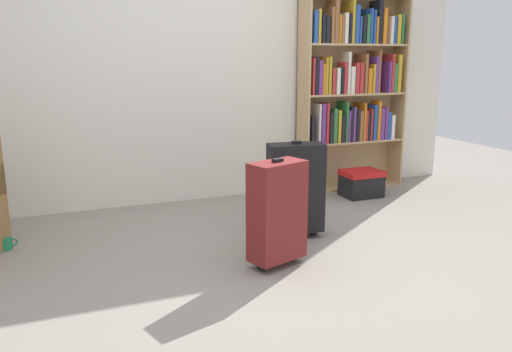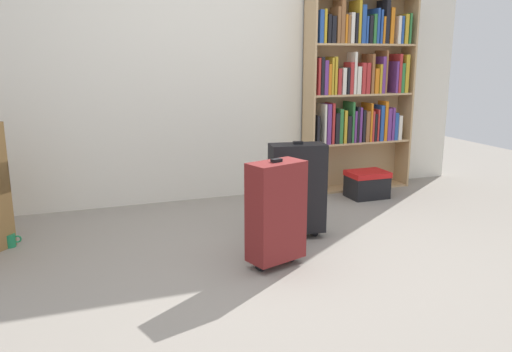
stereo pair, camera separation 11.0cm
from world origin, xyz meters
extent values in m
plane|color=gray|center=(0.00, 0.00, 0.00)|extent=(9.62, 9.62, 0.00)
cube|color=silver|center=(0.00, 1.91, 1.30)|extent=(5.50, 0.10, 2.60)
cube|color=tan|center=(0.98, 1.71, 0.96)|extent=(0.02, 0.26, 1.91)
cube|color=tan|center=(2.08, 1.71, 0.96)|extent=(0.02, 0.26, 1.91)
cube|color=tan|center=(1.53, 1.83, 0.96)|extent=(1.12, 0.02, 1.91)
cube|color=tan|center=(1.53, 1.71, 0.01)|extent=(1.08, 0.24, 0.02)
cube|color=tan|center=(1.53, 1.71, 0.49)|extent=(1.08, 0.24, 0.02)
cube|color=tan|center=(1.53, 1.71, 0.97)|extent=(1.08, 0.24, 0.02)
cube|color=tan|center=(1.53, 1.71, 1.44)|extent=(1.08, 0.24, 0.02)
cube|color=black|center=(1.03, 1.68, 0.64)|extent=(0.03, 0.18, 0.28)
cube|color=silver|center=(1.10, 1.69, 0.69)|extent=(0.02, 0.20, 0.39)
cube|color=#66337F|center=(1.15, 1.68, 0.69)|extent=(0.04, 0.18, 0.39)
cube|color=#B22D2D|center=(1.19, 1.68, 0.70)|extent=(0.03, 0.18, 0.40)
cube|color=black|center=(1.24, 1.68, 0.65)|extent=(0.04, 0.18, 0.30)
cube|color=#2D7238|center=(1.28, 1.69, 0.67)|extent=(0.04, 0.21, 0.34)
cube|color=gold|center=(1.33, 1.67, 0.66)|extent=(0.03, 0.17, 0.32)
cube|color=black|center=(1.37, 1.67, 0.63)|extent=(0.04, 0.16, 0.27)
cube|color=#2D7238|center=(1.41, 1.69, 0.70)|extent=(0.02, 0.21, 0.40)
cube|color=#66337F|center=(1.44, 1.69, 0.65)|extent=(0.02, 0.20, 0.31)
cube|color=black|center=(1.47, 1.67, 0.67)|extent=(0.02, 0.15, 0.35)
cube|color=#66337F|center=(1.50, 1.69, 0.67)|extent=(0.03, 0.21, 0.35)
cube|color=black|center=(1.53, 1.69, 0.66)|extent=(0.03, 0.20, 0.32)
cube|color=brown|center=(1.58, 1.69, 0.65)|extent=(0.04, 0.20, 0.31)
cube|color=orange|center=(1.62, 1.69, 0.69)|extent=(0.02, 0.20, 0.38)
cube|color=#B22D2D|center=(1.64, 1.67, 0.65)|extent=(0.02, 0.16, 0.31)
cube|color=black|center=(1.67, 1.69, 0.64)|extent=(0.02, 0.19, 0.28)
cube|color=#B22D2D|center=(1.70, 1.69, 0.66)|extent=(0.02, 0.21, 0.32)
cube|color=#264C99|center=(1.74, 1.69, 0.68)|extent=(0.04, 0.20, 0.36)
cube|color=orange|center=(1.79, 1.67, 0.70)|extent=(0.03, 0.15, 0.40)
cube|color=#66337F|center=(1.83, 1.67, 0.66)|extent=(0.04, 0.15, 0.33)
cube|color=#66337F|center=(1.87, 1.67, 0.66)|extent=(0.03, 0.17, 0.33)
cube|color=#264C99|center=(1.91, 1.67, 0.64)|extent=(0.04, 0.16, 0.28)
cube|color=silver|center=(1.96, 1.70, 0.62)|extent=(0.04, 0.21, 0.25)
cube|color=#B22D2D|center=(1.03, 1.68, 1.15)|extent=(0.02, 0.18, 0.34)
cube|color=black|center=(1.06, 1.68, 1.15)|extent=(0.03, 0.17, 0.35)
cube|color=#66337F|center=(1.10, 1.70, 1.14)|extent=(0.04, 0.22, 0.32)
cube|color=orange|center=(1.14, 1.68, 1.12)|extent=(0.03, 0.19, 0.29)
cube|color=gold|center=(1.17, 1.69, 1.15)|extent=(0.02, 0.19, 0.35)
cube|color=gold|center=(1.20, 1.70, 1.15)|extent=(0.03, 0.22, 0.36)
cube|color=#B22D2D|center=(1.24, 1.70, 1.10)|extent=(0.03, 0.22, 0.25)
cube|color=silver|center=(1.29, 1.67, 1.10)|extent=(0.04, 0.16, 0.25)
cube|color=black|center=(1.34, 1.68, 1.10)|extent=(0.02, 0.19, 0.25)
cube|color=#B22D2D|center=(1.37, 1.67, 1.13)|extent=(0.04, 0.15, 0.30)
cube|color=silver|center=(1.41, 1.67, 1.18)|extent=(0.03, 0.16, 0.40)
cube|color=silver|center=(1.46, 1.69, 1.11)|extent=(0.04, 0.20, 0.26)
cube|color=#B22D2D|center=(1.51, 1.69, 1.12)|extent=(0.04, 0.21, 0.30)
cube|color=#B22D2D|center=(1.55, 1.66, 1.12)|extent=(0.04, 0.15, 0.30)
cube|color=brown|center=(1.61, 1.70, 1.17)|extent=(0.03, 0.21, 0.38)
cube|color=orange|center=(1.65, 1.70, 1.10)|extent=(0.04, 0.21, 0.24)
cube|color=gold|center=(1.70, 1.68, 1.12)|extent=(0.03, 0.18, 0.28)
cube|color=#66337F|center=(1.73, 1.69, 1.15)|extent=(0.03, 0.20, 0.36)
cube|color=brown|center=(1.76, 1.70, 1.18)|extent=(0.02, 0.22, 0.42)
cube|color=#66337F|center=(1.89, 1.70, 1.13)|extent=(0.02, 0.22, 0.31)
cube|color=#B22D2D|center=(1.92, 1.70, 1.17)|extent=(0.03, 0.21, 0.38)
cube|color=#2D7238|center=(1.95, 1.68, 1.12)|extent=(0.03, 0.19, 0.29)
cube|color=gold|center=(2.00, 1.67, 1.16)|extent=(0.04, 0.16, 0.37)
cube|color=#264C99|center=(1.04, 1.69, 1.60)|extent=(0.04, 0.20, 0.30)
cube|color=gold|center=(1.07, 1.70, 1.61)|extent=(0.03, 0.21, 0.31)
cube|color=black|center=(1.12, 1.68, 1.58)|extent=(0.03, 0.18, 0.26)
cube|color=black|center=(1.16, 1.68, 1.58)|extent=(0.04, 0.17, 0.24)
cube|color=brown|center=(1.21, 1.67, 1.62)|extent=(0.03, 0.17, 0.33)
cube|color=brown|center=(1.26, 1.69, 1.65)|extent=(0.04, 0.19, 0.40)
cube|color=orange|center=(1.29, 1.70, 1.58)|extent=(0.02, 0.21, 0.26)
cube|color=brown|center=(1.32, 1.70, 1.58)|extent=(0.03, 0.22, 0.25)
cube|color=silver|center=(1.36, 1.68, 1.59)|extent=(0.04, 0.18, 0.28)
cube|color=black|center=(1.40, 1.69, 1.59)|extent=(0.02, 0.20, 0.28)
cube|color=gold|center=(1.44, 1.69, 1.65)|extent=(0.03, 0.21, 0.40)
cube|color=#264C99|center=(1.48, 1.68, 1.63)|extent=(0.04, 0.18, 0.35)
cube|color=#264C99|center=(1.52, 1.69, 1.58)|extent=(0.02, 0.21, 0.25)
cube|color=black|center=(1.56, 1.69, 1.58)|extent=(0.04, 0.21, 0.26)
cube|color=#2D7238|center=(1.60, 1.69, 1.59)|extent=(0.03, 0.19, 0.27)
cube|color=#264C99|center=(1.64, 1.70, 1.62)|extent=(0.03, 0.22, 0.33)
cube|color=#264C99|center=(1.68, 1.70, 1.61)|extent=(0.02, 0.21, 0.31)
cube|color=orange|center=(1.71, 1.67, 1.58)|extent=(0.02, 0.17, 0.25)
cube|color=black|center=(1.74, 1.68, 1.66)|extent=(0.04, 0.19, 0.41)
cube|color=orange|center=(1.79, 1.69, 1.62)|extent=(0.04, 0.21, 0.34)
cube|color=silver|center=(1.88, 1.69, 1.58)|extent=(0.03, 0.21, 0.26)
cube|color=#264C99|center=(1.91, 1.66, 1.58)|extent=(0.03, 0.15, 0.26)
cube|color=gold|center=(1.96, 1.67, 1.59)|extent=(0.04, 0.16, 0.28)
cube|color=#2D7238|center=(2.00, 1.66, 1.60)|extent=(0.02, 0.15, 0.29)
cylinder|color=#1E7F4C|center=(-1.68, 1.08, 0.05)|extent=(0.08, 0.08, 0.10)
torus|color=#1E7F4C|center=(-1.63, 1.08, 0.05)|extent=(0.06, 0.01, 0.06)
cube|color=black|center=(1.45, 1.36, 0.11)|extent=(0.36, 0.27, 0.23)
cube|color=red|center=(1.45, 1.36, 0.23)|extent=(0.37, 0.28, 0.05)
cube|color=maroon|center=(-0.01, 0.11, 0.37)|extent=(0.41, 0.30, 0.64)
cube|color=black|center=(-0.01, 0.11, 0.70)|extent=(0.08, 0.06, 0.02)
cylinder|color=black|center=(-0.13, 0.07, 0.03)|extent=(0.06, 0.06, 0.05)
cylinder|color=black|center=(0.11, 0.15, 0.03)|extent=(0.06, 0.06, 0.05)
cube|color=black|center=(0.34, 0.57, 0.38)|extent=(0.43, 0.25, 0.66)
cube|color=black|center=(0.34, 0.57, 0.72)|extent=(0.07, 0.05, 0.02)
cylinder|color=black|center=(0.20, 0.59, 0.03)|extent=(0.06, 0.06, 0.05)
cylinder|color=black|center=(0.49, 0.55, 0.03)|extent=(0.06, 0.06, 0.05)
camera|label=1|loc=(-1.32, -2.77, 1.34)|focal=36.22mm
camera|label=2|loc=(-1.21, -2.81, 1.34)|focal=36.22mm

